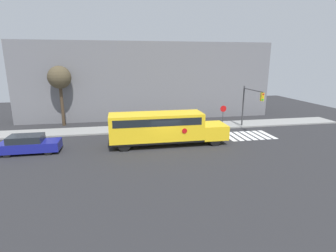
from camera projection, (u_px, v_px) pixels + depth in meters
ground_plane at (165, 147)px, 22.90m from camera, size 60.00×60.00×0.00m
sidewalk_strip at (155, 128)px, 29.08m from camera, size 44.00×3.00×0.15m
building_backdrop at (148, 81)px, 34.14m from camera, size 32.00×4.00×9.61m
crosswalk_stripes at (248, 135)px, 26.39m from camera, size 4.70×3.20×0.01m
school_bus at (162, 127)px, 23.07m from camera, size 10.40×2.57×2.90m
parked_car at (29, 144)px, 21.25m from camera, size 4.60×1.81×1.50m
stop_sign at (223, 113)px, 29.09m from camera, size 0.70×0.10×2.52m
traffic_light at (250, 101)px, 27.82m from camera, size 0.28×4.07×4.63m
tree_near_sidewalk at (59, 78)px, 29.17m from camera, size 2.54×2.54×6.81m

